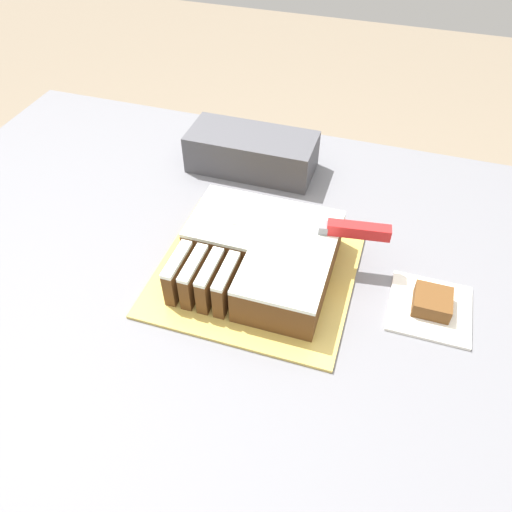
{
  "coord_description": "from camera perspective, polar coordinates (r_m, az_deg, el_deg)",
  "views": [
    {
      "loc": [
        0.25,
        -0.53,
        1.59
      ],
      "look_at": [
        0.06,
        0.06,
        0.98
      ],
      "focal_mm": 35.0,
      "sensor_mm": 36.0,
      "label": 1
    }
  ],
  "objects": [
    {
      "name": "ground_plane",
      "position": [
        1.69,
        -2.82,
        -25.16
      ],
      "size": [
        8.0,
        8.0,
        0.0
      ],
      "primitive_type": "plane",
      "color": "#7F705B"
    },
    {
      "name": "countertop",
      "position": [
        1.26,
        -3.6,
        -17.88
      ],
      "size": [
        1.4,
        1.1,
        0.93
      ],
      "color": "slate",
      "rests_on": "ground_plane"
    },
    {
      "name": "storage_box",
      "position": [
        1.12,
        -0.48,
        11.8
      ],
      "size": [
        0.28,
        0.12,
        0.08
      ],
      "color": "#47474C",
      "rests_on": "countertop"
    },
    {
      "name": "cake",
      "position": [
        0.87,
        0.53,
        0.19
      ],
      "size": [
        0.26,
        0.24,
        0.07
      ],
      "color": "brown",
      "rests_on": "cake_board"
    },
    {
      "name": "paper_napkin",
      "position": [
        0.89,
        19.24,
        -5.66
      ],
      "size": [
        0.13,
        0.13,
        0.01
      ],
      "color": "white",
      "rests_on": "countertop"
    },
    {
      "name": "cake_board",
      "position": [
        0.89,
        0.0,
        -1.79
      ],
      "size": [
        0.34,
        0.33,
        0.01
      ],
      "color": "gold",
      "rests_on": "countertop"
    },
    {
      "name": "brownie",
      "position": [
        0.87,
        19.5,
        -4.96
      ],
      "size": [
        0.06,
        0.06,
        0.03
      ],
      "color": "brown",
      "rests_on": "paper_napkin"
    },
    {
      "name": "knife",
      "position": [
        0.86,
        9.1,
        3.12
      ],
      "size": [
        0.33,
        0.07,
        0.02
      ],
      "rotation": [
        0.0,
        0.0,
        3.28
      ],
      "color": "silver",
      "rests_on": "cake"
    }
  ]
}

